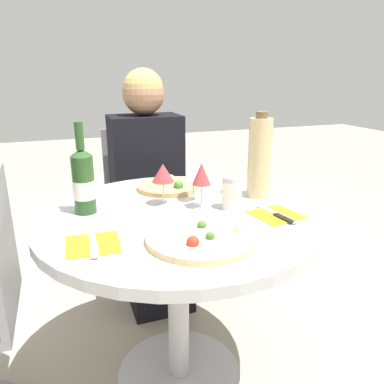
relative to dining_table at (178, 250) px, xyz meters
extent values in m
plane|color=#9E937F|center=(0.00, 0.00, -0.57)|extent=(12.00, 12.00, 0.00)
cylinder|color=#B2B2B7|center=(0.00, 0.00, -0.56)|extent=(0.49, 0.49, 0.02)
cylinder|color=#B2B2B7|center=(0.00, 0.00, -0.22)|extent=(0.08, 0.08, 0.65)
cylinder|color=#B7B7BC|center=(0.00, 0.00, 0.12)|extent=(0.97, 0.97, 0.04)
cylinder|color=slate|center=(0.06, 0.73, -0.56)|extent=(0.36, 0.36, 0.01)
cylinder|color=slate|center=(0.06, 0.73, -0.36)|extent=(0.06, 0.06, 0.42)
cube|color=slate|center=(0.06, 0.73, -0.13)|extent=(0.41, 0.41, 0.03)
cube|color=slate|center=(0.06, 0.92, 0.10)|extent=(0.41, 0.02, 0.43)
cube|color=black|center=(0.06, 0.55, -0.34)|extent=(0.31, 0.35, 0.45)
cube|color=black|center=(0.06, 0.73, 0.14)|extent=(0.36, 0.23, 0.52)
sphere|color=#997051|center=(0.06, 0.73, 0.51)|extent=(0.21, 0.21, 0.21)
sphere|color=tan|center=(0.06, 0.73, 0.53)|extent=(0.20, 0.20, 0.20)
cube|color=slate|center=(-0.56, 0.04, 0.10)|extent=(0.02, 0.41, 0.43)
cylinder|color=#E5C17F|center=(0.00, -0.23, 0.15)|extent=(0.33, 0.33, 0.02)
sphere|color=beige|center=(0.12, -0.24, 0.17)|extent=(0.03, 0.03, 0.03)
sphere|color=#336B28|center=(0.02, -0.18, 0.17)|extent=(0.03, 0.03, 0.03)
sphere|color=#336B28|center=(0.01, -0.27, 0.17)|extent=(0.03, 0.03, 0.03)
sphere|color=#B22D1E|center=(-0.05, -0.29, 0.17)|extent=(0.04, 0.04, 0.04)
cylinder|color=tan|center=(0.05, 0.29, 0.15)|extent=(0.26, 0.26, 0.02)
sphere|color=beige|center=(0.07, 0.33, 0.17)|extent=(0.04, 0.04, 0.04)
sphere|color=beige|center=(0.04, 0.30, 0.17)|extent=(0.04, 0.04, 0.04)
sphere|color=#B22D1E|center=(0.05, 0.32, 0.17)|extent=(0.03, 0.03, 0.03)
sphere|color=#336B28|center=(0.08, 0.23, 0.17)|extent=(0.04, 0.04, 0.04)
sphere|color=beige|center=(0.03, 0.34, 0.17)|extent=(0.04, 0.04, 0.04)
cylinder|color=#23471E|center=(-0.30, 0.12, 0.24)|extent=(0.07, 0.07, 0.20)
cone|color=#23471E|center=(-0.30, 0.12, 0.36)|extent=(0.07, 0.07, 0.03)
cylinder|color=#23471E|center=(-0.30, 0.12, 0.41)|extent=(0.03, 0.03, 0.09)
cylinder|color=silver|center=(-0.30, 0.12, 0.23)|extent=(0.08, 0.08, 0.06)
cylinder|color=tan|center=(0.36, 0.07, 0.29)|extent=(0.09, 0.09, 0.31)
cylinder|color=brown|center=(0.36, 0.07, 0.46)|extent=(0.04, 0.04, 0.02)
cylinder|color=silver|center=(0.20, -0.02, 0.19)|extent=(0.07, 0.07, 0.10)
cylinder|color=#B2B2B7|center=(0.20, -0.02, 0.25)|extent=(0.07, 0.07, 0.02)
cylinder|color=silver|center=(-0.02, 0.11, 0.14)|extent=(0.06, 0.06, 0.00)
cylinder|color=silver|center=(-0.02, 0.11, 0.19)|extent=(0.01, 0.01, 0.08)
cone|color=#9E383D|center=(-0.02, 0.11, 0.26)|extent=(0.08, 0.08, 0.07)
cylinder|color=silver|center=(0.10, 0.03, 0.14)|extent=(0.06, 0.06, 0.00)
cylinder|color=silver|center=(0.10, 0.03, 0.19)|extent=(0.01, 0.01, 0.08)
cone|color=#9E383D|center=(0.10, 0.03, 0.27)|extent=(0.07, 0.07, 0.08)
cylinder|color=silver|center=(0.10, 0.11, 0.14)|extent=(0.06, 0.06, 0.00)
cylinder|color=silver|center=(0.10, 0.11, 0.18)|extent=(0.01, 0.01, 0.08)
cone|color=silver|center=(0.10, 0.11, 0.26)|extent=(0.08, 0.08, 0.07)
cube|color=gold|center=(-0.30, -0.16, 0.14)|extent=(0.16, 0.16, 0.00)
cube|color=silver|center=(-0.30, -0.16, 0.15)|extent=(0.03, 0.19, 0.00)
cube|color=silver|center=(-0.30, -0.20, 0.15)|extent=(0.02, 0.09, 0.00)
cube|color=gold|center=(0.31, -0.13, 0.14)|extent=(0.17, 0.17, 0.00)
cube|color=silver|center=(0.31, -0.13, 0.15)|extent=(0.05, 0.19, 0.00)
cube|color=black|center=(0.31, -0.18, 0.15)|extent=(0.03, 0.09, 0.00)
camera|label=1|loc=(-0.36, -1.17, 0.61)|focal=35.00mm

